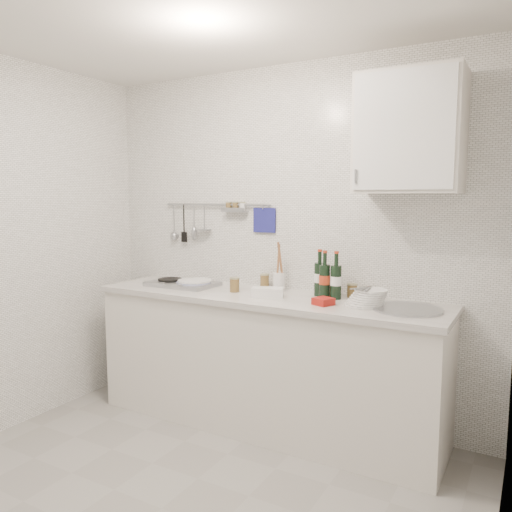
{
  "coord_description": "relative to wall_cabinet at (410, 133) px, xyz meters",
  "views": [
    {
      "loc": [
        1.59,
        -1.83,
        1.58
      ],
      "look_at": [
        0.04,
        0.9,
        1.21
      ],
      "focal_mm": 35.0,
      "sensor_mm": 36.0,
      "label": 1
    }
  ],
  "objects": [
    {
      "name": "jar_c",
      "position": [
        -0.5,
        0.05,
        -0.99
      ],
      "size": [
        0.07,
        0.07,
        0.08
      ],
      "rotation": [
        0.0,
        0.0,
        -0.17
      ],
      "color": "brown",
      "rests_on": "counter"
    },
    {
      "name": "butter_dish",
      "position": [
        -0.84,
        -0.18,
        -1.0
      ],
      "size": [
        0.23,
        0.18,
        0.06
      ],
      "primitive_type": "cube",
      "rotation": [
        0.0,
        0.0,
        0.39
      ],
      "color": "white",
      "rests_on": "counter"
    },
    {
      "name": "floor",
      "position": [
        -0.9,
        -1.22,
        -1.95
      ],
      "size": [
        3.0,
        3.0,
        0.0
      ],
      "primitive_type": "plane",
      "color": "gray",
      "rests_on": "ground"
    },
    {
      "name": "jar_d",
      "position": [
        -1.13,
        -0.14,
        -0.98
      ],
      "size": [
        0.07,
        0.07,
        0.1
      ],
      "rotation": [
        0.0,
        0.0,
        -0.43
      ],
      "color": "brown",
      "rests_on": "counter"
    },
    {
      "name": "utensil_crock",
      "position": [
        -0.89,
        0.06,
        -0.95
      ],
      "size": [
        0.08,
        0.08,
        0.35
      ],
      "rotation": [
        0.0,
        0.0,
        -0.34
      ],
      "color": "white",
      "rests_on": "counter"
    },
    {
      "name": "wall_rail",
      "position": [
        -1.5,
        0.15,
        -0.52
      ],
      "size": [
        0.98,
        0.09,
        0.34
      ],
      "color": "#93969B",
      "rests_on": "back_wall"
    },
    {
      "name": "jar_a",
      "position": [
        -1.02,
        0.1,
        -0.98
      ],
      "size": [
        0.07,
        0.07,
        0.11
      ],
      "rotation": [
        0.0,
        0.0,
        0.11
      ],
      "color": "brown",
      "rests_on": "counter"
    },
    {
      "name": "wall_right",
      "position": [
        0.6,
        -1.22,
        -0.7
      ],
      "size": [
        0.02,
        2.8,
        2.5
      ],
      "primitive_type": "cube",
      "color": "silver",
      "rests_on": "floor"
    },
    {
      "name": "jar_b",
      "position": [
        -0.36,
        0.09,
        -0.98
      ],
      "size": [
        0.07,
        0.07,
        0.09
      ],
      "rotation": [
        0.0,
        0.0,
        0.34
      ],
      "color": "brown",
      "rests_on": "counter"
    },
    {
      "name": "back_wall",
      "position": [
        -0.9,
        0.18,
        -0.7
      ],
      "size": [
        3.0,
        0.02,
        2.5
      ],
      "primitive_type": "cube",
      "color": "silver",
      "rests_on": "floor"
    },
    {
      "name": "wine_bottles",
      "position": [
        -0.5,
        -0.0,
        -0.87
      ],
      "size": [
        0.21,
        0.13,
        0.31
      ],
      "rotation": [
        0.0,
        0.0,
        -0.39
      ],
      "color": "black",
      "rests_on": "counter"
    },
    {
      "name": "wall_cabinet",
      "position": [
        0.0,
        0.0,
        0.0
      ],
      "size": [
        0.6,
        0.38,
        0.7
      ],
      "color": "silver",
      "rests_on": "back_wall"
    },
    {
      "name": "strawberry_punnet",
      "position": [
        -0.43,
        -0.23,
        -1.01
      ],
      "size": [
        0.14,
        0.14,
        0.04
      ],
      "primitive_type": "cube",
      "rotation": [
        0.0,
        0.0,
        -0.39
      ],
      "color": "red",
      "rests_on": "counter"
    },
    {
      "name": "plate_stack_sink",
      "position": [
        -0.19,
        -0.12,
        -0.98
      ],
      "size": [
        0.25,
        0.24,
        0.11
      ],
      "rotation": [
        0.0,
        0.0,
        -0.21
      ],
      "color": "white",
      "rests_on": "counter"
    },
    {
      "name": "counter",
      "position": [
        -0.89,
        -0.12,
        -1.52
      ],
      "size": [
        2.44,
        0.64,
        0.96
      ],
      "color": "silver",
      "rests_on": "floor"
    },
    {
      "name": "plate_stack_hob",
      "position": [
        -1.5,
        -0.12,
        -1.0
      ],
      "size": [
        0.28,
        0.27,
        0.05
      ],
      "rotation": [
        0.0,
        0.0,
        0.12
      ],
      "color": "#4954A5",
      "rests_on": "counter"
    }
  ]
}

